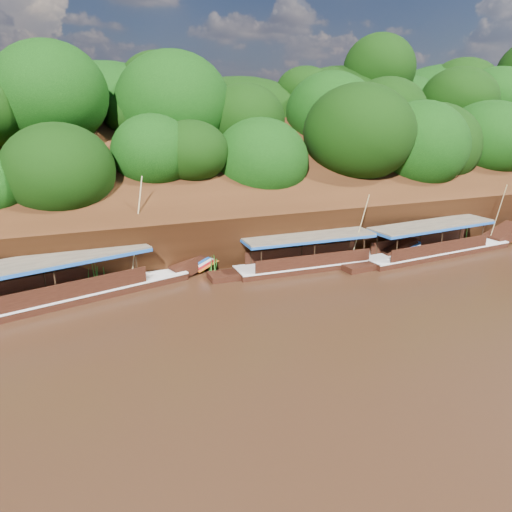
{
  "coord_description": "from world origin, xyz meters",
  "views": [
    {
      "loc": [
        -13.89,
        -19.59,
        10.5
      ],
      "look_at": [
        -3.46,
        7.0,
        1.57
      ],
      "focal_mm": 35.0,
      "sensor_mm": 36.0,
      "label": 1
    }
  ],
  "objects": [
    {
      "name": "ground",
      "position": [
        0.0,
        0.0,
        0.0
      ],
      "size": [
        160.0,
        160.0,
        0.0
      ],
      "primitive_type": "plane",
      "color": "black",
      "rests_on": "ground"
    },
    {
      "name": "riverbank",
      "position": [
        -0.01,
        22.73,
        1.89
      ],
      "size": [
        120.0,
        30.06,
        19.4
      ],
      "color": "black",
      "rests_on": "ground"
    },
    {
      "name": "boat_0",
      "position": [
        11.22,
        7.32,
        0.53
      ],
      "size": [
        14.64,
        3.45,
        5.24
      ],
      "rotation": [
        0.0,
        0.0,
        0.1
      ],
      "color": "black",
      "rests_on": "ground"
    },
    {
      "name": "boat_1",
      "position": [
        1.86,
        7.85,
        0.51
      ],
      "size": [
        13.1,
        2.47,
        5.24
      ],
      "rotation": [
        0.0,
        0.0,
        -0.02
      ],
      "color": "black",
      "rests_on": "ground"
    },
    {
      "name": "boat_2",
      "position": [
        -13.39,
        8.09,
        0.58
      ],
      "size": [
        16.27,
        6.5,
        6.84
      ],
      "rotation": [
        0.0,
        0.0,
        0.28
      ],
      "color": "black",
      "rests_on": "ground"
    },
    {
      "name": "reeds",
      "position": [
        -3.18,
        9.44,
        0.89
      ],
      "size": [
        50.15,
        2.28,
        2.03
      ],
      "color": "#236218",
      "rests_on": "ground"
    }
  ]
}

